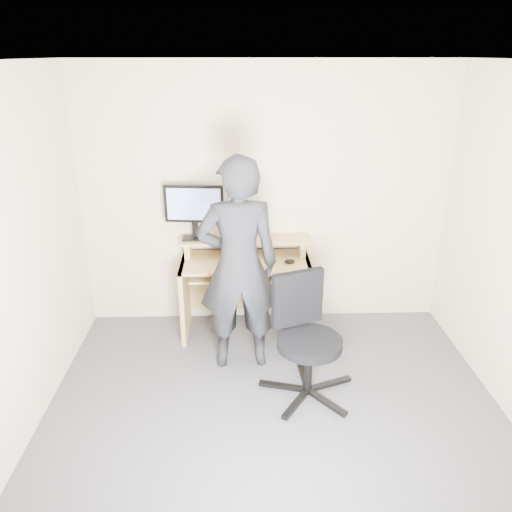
{
  "coord_description": "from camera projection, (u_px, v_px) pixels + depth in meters",
  "views": [
    {
      "loc": [
        -0.24,
        -2.84,
        2.54
      ],
      "look_at": [
        -0.11,
        1.05,
        0.95
      ],
      "focal_mm": 35.0,
      "sensor_mm": 36.0,
      "label": 1
    }
  ],
  "objects": [
    {
      "name": "person",
      "position": [
        238.0,
        266.0,
        4.08
      ],
      "size": [
        0.71,
        0.5,
        1.84
      ],
      "primitive_type": "imported",
      "rotation": [
        0.0,
        0.0,
        3.23
      ],
      "color": "black",
      "rests_on": "ground"
    },
    {
      "name": "monitor",
      "position": [
        194.0,
        207.0,
        4.59
      ],
      "size": [
        0.55,
        0.15,
        0.52
      ],
      "rotation": [
        0.0,
        0.0,
        -0.09
      ],
      "color": "black",
      "rests_on": "desk"
    },
    {
      "name": "external_drive",
      "position": [
        238.0,
        227.0,
        4.72
      ],
      "size": [
        0.07,
        0.13,
        0.2
      ],
      "primitive_type": "cube",
      "rotation": [
        0.0,
        0.0,
        0.03
      ],
      "color": "black",
      "rests_on": "desk"
    },
    {
      "name": "smartphone",
      "position": [
        267.0,
        238.0,
        4.72
      ],
      "size": [
        0.09,
        0.14,
        0.01
      ],
      "primitive_type": "cube",
      "rotation": [
        0.0,
        0.0,
        0.21
      ],
      "color": "black",
      "rests_on": "desk"
    },
    {
      "name": "ground",
      "position": [
        277.0,
        432.0,
        3.6
      ],
      "size": [
        3.5,
        3.5,
        0.0
      ],
      "primitive_type": "plane",
      "color": "#57575C",
      "rests_on": "ground"
    },
    {
      "name": "desk",
      "position": [
        245.0,
        276.0,
        4.8
      ],
      "size": [
        1.2,
        0.6,
        0.91
      ],
      "color": "#DDB96B",
      "rests_on": "ground"
    },
    {
      "name": "travel_mug",
      "position": [
        259.0,
        228.0,
        4.69
      ],
      "size": [
        0.1,
        0.1,
        0.2
      ],
      "primitive_type": "cylinder",
      "rotation": [
        0.0,
        0.0,
        0.09
      ],
      "color": "silver",
      "rests_on": "desk"
    },
    {
      "name": "back_wall",
      "position": [
        266.0,
        199.0,
        4.74
      ],
      "size": [
        3.5,
        0.02,
        2.5
      ],
      "primitive_type": "cube",
      "color": "beige",
      "rests_on": "ground"
    },
    {
      "name": "mouse",
      "position": [
        290.0,
        261.0,
        4.56
      ],
      "size": [
        0.11,
        0.09,
        0.04
      ],
      "primitive_type": "ellipsoid",
      "rotation": [
        0.0,
        0.0,
        0.3
      ],
      "color": "black",
      "rests_on": "desk"
    },
    {
      "name": "charger",
      "position": [
        209.0,
        239.0,
        4.65
      ],
      "size": [
        0.05,
        0.04,
        0.03
      ],
      "primitive_type": "cube",
      "rotation": [
        0.0,
        0.0,
        0.01
      ],
      "color": "black",
      "rests_on": "desk"
    },
    {
      "name": "office_chair",
      "position": [
        305.0,
        333.0,
        3.87
      ],
      "size": [
        0.76,
        0.74,
        0.96
      ],
      "rotation": [
        0.0,
        0.0,
        0.36
      ],
      "color": "black",
      "rests_on": "ground"
    },
    {
      "name": "headphones",
      "position": [
        232.0,
        236.0,
        4.76
      ],
      "size": [
        0.19,
        0.18,
        0.06
      ],
      "primitive_type": "torus",
      "rotation": [
        0.26,
        0.0,
        0.21
      ],
      "color": "silver",
      "rests_on": "desk"
    },
    {
      "name": "keyboard",
      "position": [
        236.0,
        272.0,
        4.59
      ],
      "size": [
        0.49,
        0.34,
        0.03
      ],
      "primitive_type": "cube",
      "rotation": [
        0.0,
        0.0,
        -0.38
      ],
      "color": "black",
      "rests_on": "desk"
    },
    {
      "name": "ceiling",
      "position": [
        284.0,
        61.0,
        2.65
      ],
      "size": [
        3.5,
        3.5,
        0.02
      ],
      "primitive_type": "cube",
      "color": "white",
      "rests_on": "back_wall"
    }
  ]
}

